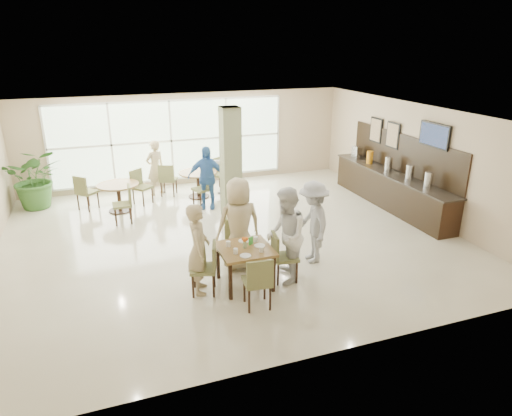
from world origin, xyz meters
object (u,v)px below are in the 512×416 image
object	(u,v)px
main_table	(245,253)
potted_plant	(36,178)
teen_left	(199,249)
adult_b	(226,169)
round_table_left	(118,191)
round_table_right	(198,178)
adult_a	(206,178)
teen_right	(286,236)
teen_standing	(313,222)
teen_far	(239,224)
adult_standing	(155,168)
buffet_counter	(391,187)

from	to	relation	value
main_table	potted_plant	bearing A→B (deg)	123.70
teen_left	adult_b	distance (m)	5.47
round_table_left	round_table_right	bearing A→B (deg)	10.81
round_table_right	potted_plant	bearing A→B (deg)	171.67
round_table_left	adult_a	size ratio (longest dim) A/B	0.64
teen_right	teen_standing	distance (m)	1.01
teen_far	adult_b	xyz separation A→B (m)	(1.04, 4.43, -0.14)
main_table	teen_right	xyz separation A→B (m)	(0.77, -0.08, 0.25)
potted_plant	adult_standing	xyz separation A→B (m)	(3.16, 0.03, -0.01)
main_table	teen_far	xyz separation A→B (m)	(0.12, 0.72, 0.26)
adult_a	round_table_right	bearing A→B (deg)	110.22
teen_far	potted_plant	bearing A→B (deg)	-54.60
potted_plant	adult_b	bearing A→B (deg)	-8.10
round_table_left	adult_a	xyz separation A→B (m)	(2.25, -0.53, 0.28)
main_table	round_table_left	distance (m)	5.19
buffet_counter	main_table	bearing A→B (deg)	-151.93
adult_b	buffet_counter	bearing A→B (deg)	36.81
adult_standing	teen_right	bearing A→B (deg)	79.49
buffet_counter	teen_right	world-z (taller)	buffet_counter
potted_plant	buffet_counter	bearing A→B (deg)	-19.43
teen_far	teen_right	distance (m)	1.03
round_table_right	adult_b	world-z (taller)	adult_b
teen_standing	adult_standing	size ratio (longest dim) A/B	1.06
main_table	potted_plant	world-z (taller)	potted_plant
teen_standing	adult_standing	bearing A→B (deg)	-149.39
buffet_counter	teen_far	distance (m)	5.35
teen_left	adult_standing	distance (m)	5.84
round_table_right	adult_a	distance (m)	1.00
buffet_counter	teen_far	bearing A→B (deg)	-158.20
main_table	adult_a	xyz separation A→B (m)	(0.36, 4.30, 0.19)
teen_left	adult_b	world-z (taller)	teen_left
buffet_counter	adult_a	xyz separation A→B (m)	(-4.71, 1.59, 0.29)
round_table_right	teen_standing	world-z (taller)	teen_standing
teen_right	adult_b	bearing A→B (deg)	-166.24
potted_plant	teen_right	xyz separation A→B (m)	(4.69, -5.96, 0.09)
buffet_counter	adult_b	size ratio (longest dim) A/B	3.02
buffet_counter	adult_b	bearing A→B (deg)	147.94
main_table	adult_a	size ratio (longest dim) A/B	0.56
teen_right	adult_a	bearing A→B (deg)	-156.64
teen_far	adult_standing	world-z (taller)	teen_far
round_table_left	teen_left	xyz separation A→B (m)	(1.05, -4.76, 0.27)
teen_right	teen_standing	bearing A→B (deg)	141.94
main_table	adult_b	bearing A→B (deg)	77.31
teen_left	adult_a	distance (m)	4.39
main_table	buffet_counter	distance (m)	5.75
potted_plant	teen_far	world-z (taller)	teen_far
round_table_left	buffet_counter	distance (m)	7.28
potted_plant	teen_far	xyz separation A→B (m)	(4.04, -5.16, 0.10)
teen_right	adult_a	world-z (taller)	teen_right
main_table	adult_standing	size ratio (longest dim) A/B	0.59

